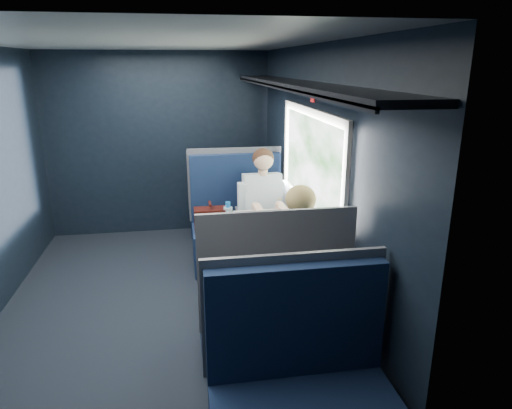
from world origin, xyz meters
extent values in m
cube|color=black|center=(0.00, 0.00, -0.01)|extent=(2.80, 4.20, 0.01)
cube|color=black|center=(1.45, 0.00, 1.15)|extent=(0.10, 4.20, 2.30)
cube|color=black|center=(0.00, 2.15, 1.15)|extent=(2.80, 0.10, 2.30)
cube|color=black|center=(0.00, -2.15, 1.15)|extent=(2.80, 0.10, 2.30)
cube|color=silver|center=(0.00, 0.00, 2.35)|extent=(2.80, 4.20, 0.10)
cube|color=beige|center=(1.38, 0.00, 1.74)|extent=(0.03, 1.84, 0.07)
cube|color=beige|center=(1.38, 0.00, 0.90)|extent=(0.03, 1.84, 0.07)
cube|color=beige|center=(1.38, -0.89, 1.32)|extent=(0.03, 0.07, 0.78)
cube|color=beige|center=(1.38, 0.89, 1.32)|extent=(0.03, 0.07, 0.78)
cube|color=black|center=(1.22, 0.00, 1.98)|extent=(0.36, 4.10, 0.04)
cube|color=black|center=(1.05, 0.00, 1.96)|extent=(0.02, 4.10, 0.03)
cube|color=red|center=(1.38, 0.00, 1.89)|extent=(0.01, 0.10, 0.12)
cylinder|color=#54565E|center=(0.88, 0.00, 0.35)|extent=(0.08, 0.08, 0.70)
cube|color=beige|center=(1.06, 0.00, 0.72)|extent=(0.62, 1.00, 0.04)
cube|color=#0C1734|center=(0.85, 0.78, 0.23)|extent=(1.00, 0.50, 0.45)
cube|color=#0C1734|center=(0.85, 1.08, 0.82)|extent=(1.00, 0.10, 0.75)
cube|color=#54565E|center=(0.85, 1.14, 0.85)|extent=(1.04, 0.03, 0.82)
cube|color=#54565E|center=(0.85, 0.73, 0.55)|extent=(0.06, 0.40, 0.20)
cube|color=#3F120D|center=(0.54, 0.77, 0.57)|extent=(0.34, 0.18, 0.24)
cylinder|color=#3F120D|center=(0.54, 0.77, 0.74)|extent=(0.03, 0.14, 0.03)
cylinder|color=silver|center=(0.72, 0.72, 0.58)|extent=(0.10, 0.10, 0.26)
cylinder|color=blue|center=(0.72, 0.72, 0.74)|extent=(0.05, 0.05, 0.06)
cube|color=#0C1734|center=(0.85, -0.78, 0.23)|extent=(1.00, 0.50, 0.45)
cube|color=#0C1734|center=(0.85, -1.08, 0.82)|extent=(1.00, 0.10, 0.75)
cube|color=#54565E|center=(0.85, -1.14, 0.85)|extent=(1.04, 0.03, 0.82)
cube|color=#54565E|center=(0.85, -0.73, 0.55)|extent=(0.06, 0.40, 0.20)
cube|color=#0C1734|center=(0.85, 1.88, 0.23)|extent=(1.00, 0.40, 0.45)
cube|color=#0C1734|center=(0.85, 1.64, 0.78)|extent=(1.00, 0.10, 0.66)
cube|color=#54565E|center=(0.85, 1.59, 0.80)|extent=(1.04, 0.03, 0.72)
cube|color=#0C1734|center=(0.85, -1.64, 0.78)|extent=(1.00, 0.10, 0.66)
cube|color=#54565E|center=(0.85, -1.59, 0.80)|extent=(1.04, 0.03, 0.72)
cube|color=black|center=(1.10, 0.64, 0.53)|extent=(0.36, 0.44, 0.16)
cube|color=black|center=(1.10, 0.44, 0.23)|extent=(0.32, 0.12, 0.45)
cube|color=silver|center=(1.10, 0.80, 0.78)|extent=(0.40, 0.29, 0.53)
cylinder|color=#D8A88C|center=(1.10, 0.76, 1.06)|extent=(0.10, 0.10, 0.06)
sphere|color=#D8A88C|center=(1.10, 0.74, 1.20)|extent=(0.21, 0.21, 0.21)
sphere|color=#382114|center=(1.10, 0.76, 1.21)|extent=(0.22, 0.22, 0.22)
cube|color=silver|center=(0.88, 0.76, 0.78)|extent=(0.09, 0.12, 0.34)
cube|color=silver|center=(1.32, 0.76, 0.78)|extent=(0.09, 0.12, 0.34)
cube|color=black|center=(1.10, -0.64, 0.53)|extent=(0.36, 0.44, 0.16)
cube|color=black|center=(1.10, -0.44, 0.23)|extent=(0.32, 0.12, 0.45)
cube|color=black|center=(1.10, -0.80, 0.78)|extent=(0.40, 0.29, 0.53)
cylinder|color=#D8A88C|center=(1.10, -0.76, 1.06)|extent=(0.10, 0.10, 0.06)
sphere|color=#D8A88C|center=(1.10, -0.74, 1.20)|extent=(0.21, 0.21, 0.21)
sphere|color=tan|center=(1.10, -0.76, 1.21)|extent=(0.22, 0.22, 0.22)
cube|color=black|center=(0.88, -0.76, 0.78)|extent=(0.09, 0.12, 0.34)
cube|color=black|center=(1.32, -0.76, 0.78)|extent=(0.09, 0.12, 0.34)
cube|color=tan|center=(1.10, -0.86, 0.90)|extent=(0.26, 0.07, 0.36)
cube|color=white|center=(1.04, -0.07, 0.74)|extent=(0.58, 0.78, 0.01)
cube|color=silver|center=(1.26, 0.03, 0.75)|extent=(0.26, 0.32, 0.01)
cube|color=silver|center=(1.36, 0.03, 0.86)|extent=(0.06, 0.28, 0.20)
cube|color=black|center=(1.35, 0.03, 0.86)|extent=(0.05, 0.25, 0.16)
cylinder|color=silver|center=(1.33, 0.40, 0.83)|extent=(0.06, 0.06, 0.17)
cylinder|color=blue|center=(1.33, 0.40, 0.93)|extent=(0.03, 0.03, 0.04)
cylinder|color=white|center=(1.30, 0.34, 0.78)|extent=(0.07, 0.07, 0.08)
camera|label=1|loc=(0.27, -3.79, 2.14)|focal=32.00mm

